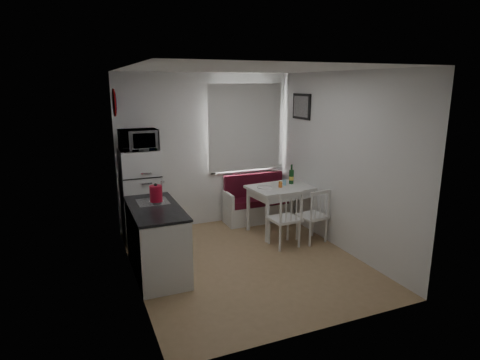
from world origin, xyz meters
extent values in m
cube|color=#A18155|center=(0.00, 0.00, 0.00)|extent=(3.00, 3.50, 0.02)
cube|color=white|center=(0.00, 0.00, 2.60)|extent=(3.00, 3.50, 0.02)
cube|color=white|center=(0.00, 1.75, 1.30)|extent=(3.00, 0.02, 2.60)
cube|color=white|center=(0.00, -1.75, 1.30)|extent=(3.00, 0.02, 2.60)
cube|color=white|center=(-1.50, 0.00, 1.30)|extent=(0.02, 3.50, 2.60)
cube|color=white|center=(1.50, 0.00, 1.30)|extent=(0.02, 3.50, 2.60)
cube|color=white|center=(0.70, 1.72, 1.62)|extent=(1.22, 0.06, 1.47)
cube|color=white|center=(0.70, 1.65, 1.68)|extent=(1.35, 0.02, 1.50)
cube|color=white|center=(-1.20, 0.15, 0.43)|extent=(0.60, 1.30, 0.86)
cube|color=black|center=(-1.20, 0.15, 0.89)|extent=(0.62, 1.32, 0.03)
cube|color=#99999E|center=(-1.18, 0.40, 0.85)|extent=(0.40, 0.40, 0.10)
cylinder|color=silver|center=(-1.02, 0.58, 1.03)|extent=(0.02, 0.02, 0.26)
cylinder|color=navy|center=(-1.47, 1.45, 2.15)|extent=(0.03, 0.40, 0.40)
cube|color=black|center=(1.48, 1.10, 2.05)|extent=(0.04, 0.52, 0.42)
cube|color=white|center=(0.86, 1.48, 0.16)|extent=(1.18, 0.45, 0.33)
cube|color=#561020|center=(0.86, 1.48, 0.38)|extent=(1.13, 0.42, 0.11)
cube|color=#561020|center=(0.86, 1.65, 0.64)|extent=(1.13, 0.09, 0.42)
cube|color=white|center=(1.01, 0.87, 0.76)|extent=(1.10, 0.82, 0.04)
cube|color=white|center=(1.01, 0.87, 0.67)|extent=(0.99, 0.71, 0.12)
cylinder|color=white|center=(1.01, 0.87, 0.37)|extent=(0.06, 0.06, 0.74)
cube|color=white|center=(0.76, 0.30, 0.43)|extent=(0.44, 0.42, 0.04)
cube|color=white|center=(0.76, 0.12, 0.67)|extent=(0.40, 0.06, 0.44)
cube|color=white|center=(1.25, 0.30, 0.41)|extent=(0.46, 0.44, 0.04)
cube|color=white|center=(1.25, 0.13, 0.64)|extent=(0.38, 0.10, 0.42)
cube|color=white|center=(-1.18, 1.40, 0.72)|extent=(0.58, 0.58, 1.45)
imported|color=white|center=(-1.18, 1.35, 1.60)|extent=(0.56, 0.38, 0.31)
cylinder|color=red|center=(-1.15, 0.30, 1.03)|extent=(0.19, 0.19, 0.26)
cylinder|color=orange|center=(0.96, 0.82, 0.83)|extent=(0.06, 0.06, 0.10)
cylinder|color=#8FD3F3|center=(1.09, 0.92, 0.82)|extent=(0.06, 0.06, 0.09)
cylinder|color=white|center=(0.71, 0.89, 0.79)|extent=(0.24, 0.24, 0.02)
camera|label=1|loc=(-2.07, -4.75, 2.42)|focal=30.00mm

